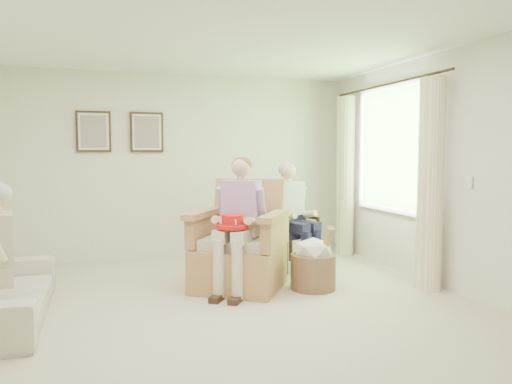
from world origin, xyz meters
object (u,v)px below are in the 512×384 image
at_px(sofa, 2,290).
at_px(red_hat, 232,223).
at_px(wood_armchair, 286,227).
at_px(hatbox, 313,263).
at_px(person_dark, 291,208).
at_px(wicker_armchair, 238,254).
at_px(person_wicker, 242,213).

distance_m(sofa, red_hat, 2.21).
bearing_deg(wood_armchair, sofa, -179.74).
xyz_separation_m(sofa, hatbox, (3.08, 0.11, 0.01)).
bearing_deg(sofa, person_dark, -70.97).
bearing_deg(sofa, wood_armchair, -68.51).
bearing_deg(sofa, wicker_armchair, -79.85).
distance_m(wicker_armchair, red_hat, 0.52).
bearing_deg(hatbox, wicker_armchair, 159.04).
bearing_deg(wicker_armchair, wood_armchair, 77.49).
xyz_separation_m(wicker_armchair, sofa, (-2.30, -0.41, -0.10)).
bearing_deg(person_wicker, hatbox, 23.92).
height_order(wicker_armchair, person_dark, person_dark).
distance_m(wicker_armchair, sofa, 2.34).
height_order(wicker_armchair, person_wicker, person_wicker).
relative_size(sofa, red_hat, 5.58).
distance_m(person_dark, hatbox, 1.12).
height_order(wood_armchair, hatbox, wood_armchair).
height_order(wicker_armchair, sofa, wicker_armchair).
xyz_separation_m(sofa, red_hat, (2.15, 0.10, 0.50)).
distance_m(red_hat, hatbox, 1.04).
distance_m(sofa, hatbox, 3.08).
xyz_separation_m(person_wicker, red_hat, (-0.15, -0.15, -0.08)).
xyz_separation_m(sofa, person_dark, (3.20, 1.10, 0.51)).
bearing_deg(person_dark, hatbox, -118.35).
height_order(wicker_armchair, wood_armchair, wicker_armchair).
bearing_deg(person_dark, wicker_armchair, -163.66).
bearing_deg(red_hat, sofa, -177.32).
relative_size(sofa, hatbox, 2.60).
bearing_deg(wood_armchair, wicker_armchair, -157.93).
height_order(person_wicker, red_hat, person_wicker).
height_order(person_wicker, hatbox, person_wicker).
distance_m(wicker_armchair, person_wicker, 0.50).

